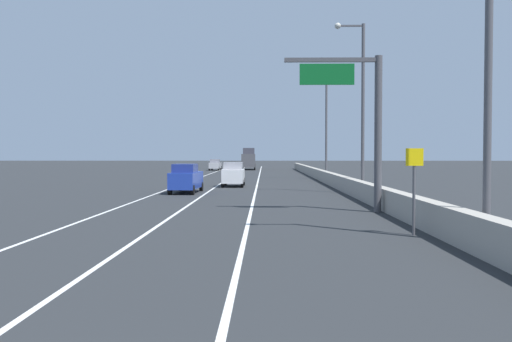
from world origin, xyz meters
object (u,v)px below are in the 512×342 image
speed_advisory_sign (414,184)px  lamp_post_right_second (360,98)px  lamp_post_right_near (482,24)px  car_blue_0 (186,178)px  box_truck (249,160)px  car_silver_1 (215,165)px  overhead_sign_gantry (363,114)px  car_white_2 (233,174)px  lamp_post_right_third (324,118)px

speed_advisory_sign → lamp_post_right_second: lamp_post_right_second is taller
speed_advisory_sign → lamp_post_right_near: (1.53, -1.80, 5.02)m
car_blue_0 → box_truck: (2.80, 58.74, 0.74)m
lamp_post_right_second → car_silver_1: (-15.20, 54.53, -5.83)m
overhead_sign_gantry → speed_advisory_sign: (0.44, -7.36, -2.96)m
speed_advisory_sign → car_blue_0: (-10.80, 20.20, -0.72)m
overhead_sign_gantry → box_truck: overhead_sign_gantry is taller
overhead_sign_gantry → lamp_post_right_near: 9.59m
speed_advisory_sign → car_white_2: 28.97m
overhead_sign_gantry → car_blue_0: size_ratio=1.55×
car_blue_0 → car_white_2: 8.25m
lamp_post_right_third → box_truck: bearing=104.1°
overhead_sign_gantry → lamp_post_right_second: (2.02, 12.33, 2.06)m
car_white_2 → car_silver_1: bearing=97.1°
car_white_2 → speed_advisory_sign: bearing=-74.3°
lamp_post_right_near → overhead_sign_gantry: bearing=102.1°
overhead_sign_gantry → car_blue_0: (-10.36, 12.84, -3.68)m
overhead_sign_gantry → car_blue_0: bearing=128.9°
car_blue_0 → lamp_post_right_third: bearing=59.7°
lamp_post_right_third → speed_advisory_sign: bearing=-92.0°
lamp_post_right_second → car_white_2: 13.73m
lamp_post_right_near → lamp_post_right_third: bearing=90.1°
lamp_post_right_near → car_white_2: lamp_post_right_near is taller
lamp_post_right_second → car_silver_1: 56.91m
overhead_sign_gantry → car_white_2: 22.12m
overhead_sign_gantry → lamp_post_right_third: bearing=86.8°
overhead_sign_gantry → box_truck: size_ratio=0.81×
lamp_post_right_second → car_white_2: bearing=138.9°
overhead_sign_gantry → car_silver_1: 68.26m
speed_advisory_sign → car_blue_0: size_ratio=0.62×
car_blue_0 → car_white_2: bearing=68.8°
lamp_post_right_near → car_silver_1: bearing=101.3°
lamp_post_right_third → car_white_2: 17.20m
car_blue_0 → car_silver_1: (-2.82, 54.03, -0.09)m
lamp_post_right_near → lamp_post_right_third: 42.98m
speed_advisory_sign → car_white_2: size_ratio=0.73×
speed_advisory_sign → car_blue_0: 22.91m
lamp_post_right_near → lamp_post_right_second: size_ratio=1.00×
lamp_post_right_third → lamp_post_right_second: bearing=-89.7°
overhead_sign_gantry → speed_advisory_sign: overhead_sign_gantry is taller
car_blue_0 → box_truck: 58.81m
speed_advisory_sign → lamp_post_right_third: 41.51m
car_silver_1 → car_white_2: 46.70m
overhead_sign_gantry → box_truck: 72.03m
lamp_post_right_third → car_silver_1: bearing=114.5°
speed_advisory_sign → car_white_2: (-7.82, 27.89, -0.72)m
lamp_post_right_near → box_truck: 81.45m
lamp_post_right_third → car_white_2: lamp_post_right_third is taller
lamp_post_right_second → lamp_post_right_third: same height
speed_advisory_sign → lamp_post_right_near: bearing=-49.6°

